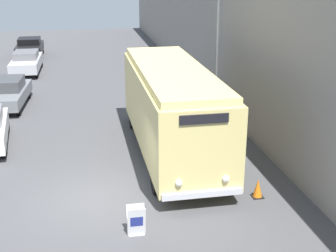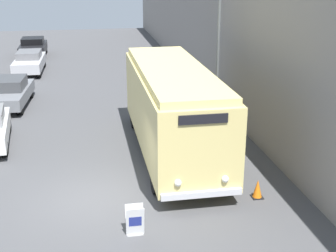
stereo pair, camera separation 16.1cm
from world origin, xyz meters
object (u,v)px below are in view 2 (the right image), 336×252
Objects in this scene: traffic_cone at (258,189)px; parked_car_mid at (9,92)px; vintage_bus at (173,107)px; parked_car_distant at (33,47)px; sign_board at (135,221)px; parked_car_far at (29,61)px; streetlamp at (219,39)px.

parked_car_mid is at bearing 127.69° from traffic_cone.
vintage_bus is 22.74m from parked_car_distant.
parked_car_mid is at bearing 132.85° from vintage_bus.
traffic_cone is at bearing -70.08° from parked_car_distant.
parked_car_distant is at bearing 100.55° from sign_board.
parked_car_distant reaches higher than parked_car_far.
parked_car_far is 1.17× the size of parked_car_distant.
traffic_cone is at bearing 19.50° from sign_board.
vintage_bus reaches higher than parked_car_far.
sign_board is 0.22× the size of parked_car_distant.
streetlamp is at bearing -62.81° from parked_car_distant.
streetlamp is at bearing -24.38° from parked_car_mid.
streetlamp reaches higher than parked_car_distant.
traffic_cone is (8.90, -19.83, -0.45)m from parked_car_far.
streetlamp is at bearing 85.80° from traffic_cone.
vintage_bus reaches higher than parked_car_mid.
streetlamp is at bearing 45.50° from vintage_bus.
parked_car_far is (-4.79, 21.29, 0.33)m from sign_board.
parked_car_distant reaches higher than traffic_cone.
parked_car_distant reaches higher than sign_board.
parked_car_far is (-9.39, 13.17, -3.28)m from streetlamp.
parked_car_far reaches higher than sign_board.
parked_car_far is at bearing 91.97° from parked_car_mid.
streetlamp is 1.31× the size of parked_car_far.
parked_car_mid is at bearing 110.80° from sign_board.
parked_car_mid is 7.38× the size of traffic_cone.
parked_car_mid is (-9.68, 5.24, -3.29)m from streetlamp.
sign_board is (-2.12, -5.59, -1.49)m from vintage_bus.
streetlamp is 11.48m from parked_car_mid.
traffic_cone is (9.19, -11.89, -0.45)m from parked_car_mid.
traffic_cone is (1.99, -4.13, -1.62)m from vintage_bus.
streetlamp is at bearing -53.16° from parked_car_far.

